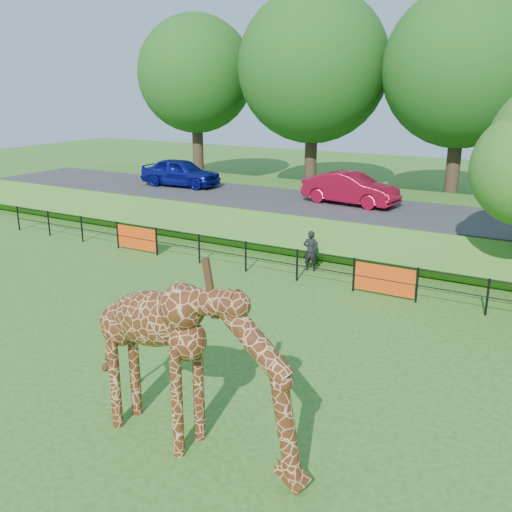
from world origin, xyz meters
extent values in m
plane|color=#2C6619|center=(0.00, 0.00, 0.00)|extent=(90.00, 90.00, 0.00)
cube|color=#2C6619|center=(0.00, 15.50, 0.65)|extent=(40.00, 9.00, 1.30)
cube|color=#313134|center=(0.00, 14.00, 1.36)|extent=(40.00, 5.00, 0.12)
imported|color=#121895|center=(-9.73, 14.52, 2.12)|extent=(4.20, 1.95, 1.39)
imported|color=#A70B2A|center=(-0.66, 14.46, 2.10)|extent=(4.27, 1.93, 1.36)
imported|color=black|center=(-0.08, 9.24, 0.73)|extent=(0.60, 0.47, 1.46)
cylinder|color=#322416|center=(-14.00, 22.00, 2.50)|extent=(0.70, 0.70, 5.00)
sphere|color=#175516|center=(-14.00, 22.00, 6.98)|extent=(7.20, 7.20, 7.20)
cylinder|color=#322416|center=(-6.00, 22.00, 2.50)|extent=(0.70, 0.70, 5.00)
sphere|color=#175516|center=(-6.00, 22.00, 7.31)|extent=(8.40, 8.40, 8.40)
cylinder|color=#322416|center=(2.00, 22.00, 2.50)|extent=(0.70, 0.70, 5.00)
sphere|color=#175516|center=(2.00, 22.00, 7.14)|extent=(7.80, 7.80, 7.80)
camera|label=1|loc=(7.87, -8.39, 6.31)|focal=40.00mm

